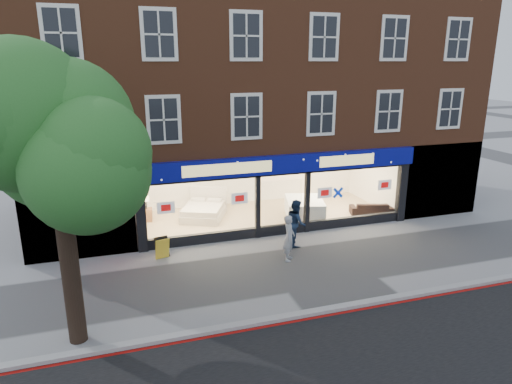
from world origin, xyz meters
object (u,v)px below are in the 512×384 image
a_board (162,248)px  pedestrian_grey (289,238)px  sofa (371,208)px  mattress_stack (304,208)px  display_bed (204,210)px  pedestrian_blue (296,223)px

a_board → pedestrian_grey: bearing=-32.9°
sofa → pedestrian_grey: 6.20m
mattress_stack → sofa: mattress_stack is taller
display_bed → pedestrian_blue: bearing=-30.3°
mattress_stack → pedestrian_blue: (-1.52, -2.66, 0.40)m
display_bed → sofa: (7.27, -1.85, -0.06)m
pedestrian_grey → pedestrian_blue: 1.40m
a_board → pedestrian_blue: bearing=-17.1°
mattress_stack → pedestrian_grey: 4.47m
pedestrian_grey → pedestrian_blue: pedestrian_blue is taller
display_bed → a_board: display_bed is taller
mattress_stack → a_board: mattress_stack is taller
display_bed → pedestrian_grey: (1.99, -5.08, 0.40)m
sofa → a_board: a_board is taller
pedestrian_blue → mattress_stack: bearing=-20.8°
mattress_stack → a_board: 6.91m
display_bed → sofa: 7.50m
mattress_stack → pedestrian_blue: pedestrian_blue is taller
pedestrian_blue → display_bed: bearing=44.1°
sofa → pedestrian_blue: 4.99m
display_bed → mattress_stack: bearing=8.3°
mattress_stack → a_board: (-6.50, -2.34, -0.11)m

